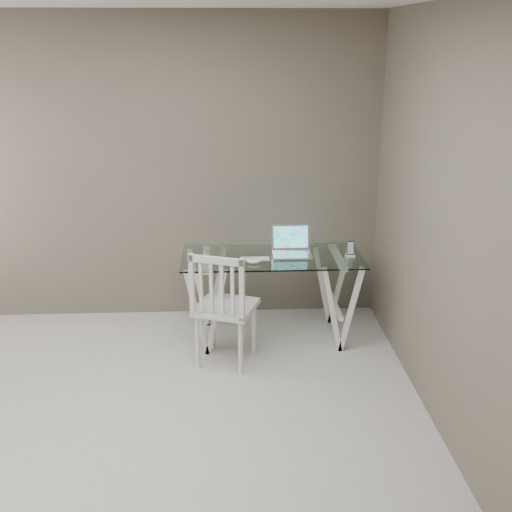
{
  "coord_description": "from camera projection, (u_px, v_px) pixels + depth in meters",
  "views": [
    {
      "loc": [
        0.61,
        -3.38,
        2.47
      ],
      "look_at": [
        0.85,
        1.36,
        0.85
      ],
      "focal_mm": 45.0,
      "sensor_mm": 36.0,
      "label": 1
    }
  ],
  "objects": [
    {
      "name": "mouse",
      "position": [
        254.0,
        261.0,
        5.16
      ],
      "size": [
        0.11,
        0.06,
        0.03
      ],
      "primitive_type": "ellipsoid",
      "color": "white",
      "rests_on": "desk"
    },
    {
      "name": "room",
      "position": [
        98.0,
        186.0,
        3.42
      ],
      "size": [
        4.5,
        4.52,
        2.71
      ],
      "color": "#B5B2AE",
      "rests_on": "ground"
    },
    {
      "name": "keyboard",
      "position": [
        255.0,
        259.0,
        5.25
      ],
      "size": [
        0.25,
        0.11,
        0.01
      ],
      "primitive_type": "cube",
      "color": "silver",
      "rests_on": "desk"
    },
    {
      "name": "chair",
      "position": [
        223.0,
        304.0,
        4.93
      ],
      "size": [
        0.56,
        0.56,
        0.96
      ],
      "rotation": [
        0.0,
        0.0,
        -0.34
      ],
      "color": "silver",
      "rests_on": "ground"
    },
    {
      "name": "desk",
      "position": [
        272.0,
        296.0,
        5.46
      ],
      "size": [
        1.5,
        0.7,
        0.75
      ],
      "color": "silver",
      "rests_on": "ground"
    },
    {
      "name": "laptop",
      "position": [
        291.0,
        247.0,
        5.39
      ],
      "size": [
        0.32,
        0.29,
        0.22
      ],
      "color": "silver",
      "rests_on": "desk"
    },
    {
      "name": "phone_dock",
      "position": [
        350.0,
        252.0,
        5.31
      ],
      "size": [
        0.07,
        0.07,
        0.13
      ],
      "color": "white",
      "rests_on": "desk"
    }
  ]
}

